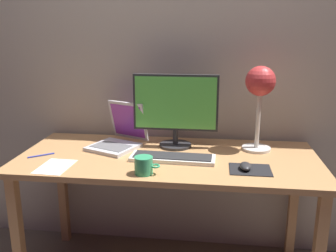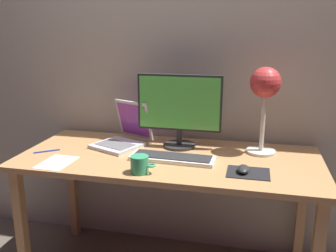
# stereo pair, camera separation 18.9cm
# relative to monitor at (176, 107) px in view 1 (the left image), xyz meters

# --- Properties ---
(back_wall) EXTENTS (4.80, 0.06, 2.60)m
(back_wall) POSITION_rel_monitor_xyz_m (-0.02, 0.23, 0.33)
(back_wall) COLOR #B2A893
(back_wall) RESTS_ON ground
(desk) EXTENTS (1.60, 0.70, 0.74)m
(desk) POSITION_rel_monitor_xyz_m (-0.02, -0.17, -0.31)
(desk) COLOR tan
(desk) RESTS_ON ground
(monitor) EXTENTS (0.48, 0.19, 0.42)m
(monitor) POSITION_rel_monitor_xyz_m (0.00, 0.00, 0.00)
(monitor) COLOR #28282B
(monitor) RESTS_ON desk
(keyboard_main) EXTENTS (0.45, 0.16, 0.03)m
(keyboard_main) POSITION_rel_monitor_xyz_m (0.01, -0.23, -0.22)
(keyboard_main) COLOR silver
(keyboard_main) RESTS_ON desk
(laptop) EXTENTS (0.34, 0.37, 0.25)m
(laptop) POSITION_rel_monitor_xyz_m (-0.32, -0.02, -0.16)
(laptop) COLOR silver
(laptop) RESTS_ON desk
(desk_lamp) EXTENTS (0.16, 0.16, 0.47)m
(desk_lamp) POSITION_rel_monitor_xyz_m (0.46, -0.00, 0.12)
(desk_lamp) COLOR beige
(desk_lamp) RESTS_ON desk
(mousepad) EXTENTS (0.20, 0.16, 0.00)m
(mousepad) POSITION_rel_monitor_xyz_m (0.40, -0.32, -0.23)
(mousepad) COLOR black
(mousepad) RESTS_ON desk
(mouse) EXTENTS (0.06, 0.10, 0.03)m
(mouse) POSITION_rel_monitor_xyz_m (0.38, -0.32, -0.21)
(mouse) COLOR #28282B
(mouse) RESTS_ON mousepad
(coffee_mug) EXTENTS (0.12, 0.09, 0.08)m
(coffee_mug) POSITION_rel_monitor_xyz_m (-0.10, -0.43, -0.19)
(coffee_mug) COLOR #339966
(coffee_mug) RESTS_ON desk
(paper_sheet_near_mouse) EXTENTS (0.16, 0.22, 0.00)m
(paper_sheet_near_mouse) POSITION_rel_monitor_xyz_m (-0.56, -0.40, -0.23)
(paper_sheet_near_mouse) COLOR white
(paper_sheet_near_mouse) RESTS_ON desk
(pen) EXTENTS (0.12, 0.09, 0.01)m
(pen) POSITION_rel_monitor_xyz_m (-0.70, -0.26, -0.23)
(pen) COLOR #2633A5
(pen) RESTS_ON desk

